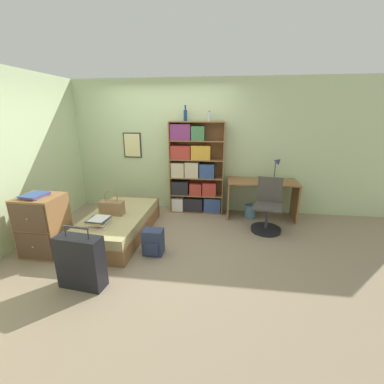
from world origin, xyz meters
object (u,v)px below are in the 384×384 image
object	(u,v)px
handbag	(112,207)
bottle_green	(185,115)
bed	(118,224)
magazine_pile_on_dresser	(35,196)
suitcase	(81,262)
bottle_brown	(209,117)
book_stack_on_bed	(99,222)
desk	(262,192)
backpack	(153,242)
dresser	(44,225)
desk_lamp	(277,165)
bookcase	(194,172)
desk_chair	(267,215)
waste_bin	(250,211)

from	to	relation	value
handbag	bottle_green	world-z (taller)	bottle_green
bed	magazine_pile_on_dresser	size ratio (longest dim) A/B	5.22
bed	suitcase	size ratio (longest dim) A/B	2.36
bottle_brown	handbag	bearing A→B (deg)	-139.34
book_stack_on_bed	desk	xyz separation A→B (m)	(2.51, 1.56, 0.09)
book_stack_on_bed	backpack	xyz separation A→B (m)	(0.82, -0.05, -0.25)
dresser	suitcase	bearing A→B (deg)	-34.88
dresser	backpack	bearing A→B (deg)	6.13
magazine_pile_on_dresser	backpack	distance (m)	1.73
handbag	desk_lamp	size ratio (longest dim) A/B	0.86
magazine_pile_on_dresser	desk_lamp	xyz separation A→B (m)	(3.52, 1.85, 0.16)
dresser	magazine_pile_on_dresser	bearing A→B (deg)	-131.73
bookcase	desk_chair	size ratio (longest dim) A/B	1.99
suitcase	magazine_pile_on_dresser	xyz separation A→B (m)	(-0.96, 0.62, 0.56)
handbag	book_stack_on_bed	distance (m)	0.45
magazine_pile_on_dresser	handbag	bearing A→B (deg)	42.43
bottle_brown	bed	bearing A→B (deg)	-138.27
bookcase	bottle_brown	world-z (taller)	bottle_brown
handbag	suitcase	world-z (taller)	handbag
bottle_green	backpack	bearing A→B (deg)	-96.26
book_stack_on_bed	desk_chair	world-z (taller)	desk_chair
bed	desk_lamp	xyz separation A→B (m)	(2.69, 1.14, 0.86)
desk_chair	desk_lamp	bearing A→B (deg)	71.32
suitcase	backpack	xyz separation A→B (m)	(0.62, 0.82, -0.13)
bed	magazine_pile_on_dresser	bearing A→B (deg)	-139.51
bookcase	bottle_green	bearing A→B (deg)	165.67
waste_bin	dresser	bearing A→B (deg)	-150.60
desk	waste_bin	distance (m)	0.44
magazine_pile_on_dresser	bottle_brown	size ratio (longest dim) A/B	1.86
desk_chair	bottle_brown	bearing A→B (deg)	145.98
desk	waste_bin	size ratio (longest dim) A/B	5.04
book_stack_on_bed	dresser	bearing A→B (deg)	-163.37
bottle_green	waste_bin	world-z (taller)	bottle_green
book_stack_on_bed	magazine_pile_on_dresser	size ratio (longest dim) A/B	1.03
bed	desk_chair	xyz separation A→B (m)	(2.48, 0.51, 0.10)
handbag	magazine_pile_on_dresser	bearing A→B (deg)	-137.57
book_stack_on_bed	suitcase	size ratio (longest dim) A/B	0.46
magazine_pile_on_dresser	bottle_green	world-z (taller)	bottle_green
bed	dresser	distance (m)	1.09
magazine_pile_on_dresser	desk	bearing A→B (deg)	28.89
bottle_green	desk	world-z (taller)	bottle_green
suitcase	desk_chair	xyz separation A→B (m)	(2.35, 1.85, -0.03)
magazine_pile_on_dresser	desk	distance (m)	3.75
desk	bed	bearing A→B (deg)	-155.83
desk	backpack	bearing A→B (deg)	-136.42
bookcase	bottle_green	xyz separation A→B (m)	(-0.16, 0.04, 1.09)
bed	bookcase	xyz separation A→B (m)	(1.10, 1.23, 0.65)
desk_lamp	backpack	xyz separation A→B (m)	(-1.94, -1.65, -0.86)
desk_lamp	backpack	size ratio (longest dim) A/B	1.24
handbag	suitcase	xyz separation A→B (m)	(0.20, -1.31, -0.17)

